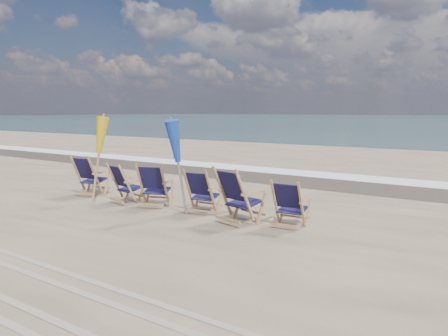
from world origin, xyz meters
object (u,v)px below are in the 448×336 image
object	(u,v)px
beach_chair_2	(164,186)
umbrella_yellow	(96,139)
beach_chair_0	(95,176)
beach_chair_3	(210,192)
beach_chair_5	(301,206)
beach_chair_1	(127,185)
umbrella_blue	(179,144)
beach_chair_4	(245,198)

from	to	relation	value
beach_chair_2	umbrella_yellow	distance (m)	2.02
beach_chair_0	beach_chair_3	bearing A→B (deg)	175.13
beach_chair_3	umbrella_yellow	world-z (taller)	umbrella_yellow
beach_chair_3	beach_chair_5	distance (m)	2.03
beach_chair_2	umbrella_yellow	xyz separation A→B (m)	(-1.72, -0.40, 0.99)
beach_chair_1	beach_chair_5	world-z (taller)	beach_chair_1
beach_chair_1	beach_chair_3	world-z (taller)	beach_chair_1
beach_chair_5	beach_chair_1	bearing A→B (deg)	-0.17
beach_chair_1	umbrella_blue	size ratio (longest dim) A/B	0.48
beach_chair_0	umbrella_yellow	world-z (taller)	umbrella_yellow
beach_chair_5	umbrella_blue	xyz separation A→B (m)	(-2.50, -0.39, 1.01)
beach_chair_0	beach_chair_1	xyz separation A→B (m)	(1.37, -0.22, -0.05)
beach_chair_1	umbrella_blue	bearing A→B (deg)	-172.03
beach_chair_1	beach_chair_3	distance (m)	2.14
beach_chair_2	beach_chair_5	size ratio (longest dim) A/B	1.11
beach_chair_4	beach_chair_5	bearing A→B (deg)	-143.15
beach_chair_2	umbrella_blue	world-z (taller)	umbrella_blue
beach_chair_0	beach_chair_3	world-z (taller)	beach_chair_0
beach_chair_0	beach_chair_5	size ratio (longest dim) A/B	1.16
umbrella_blue	umbrella_yellow	bearing A→B (deg)	-178.61
beach_chair_1	beach_chair_5	size ratio (longest dim) A/B	1.05
beach_chair_4	umbrella_yellow	xyz separation A→B (m)	(-4.01, -0.05, 0.94)
beach_chair_0	beach_chair_2	size ratio (longest dim) A/B	1.05
beach_chair_5	beach_chair_2	bearing A→B (deg)	-3.32
beach_chair_3	beach_chair_5	xyz separation A→B (m)	(2.03, -0.02, -0.02)
umbrella_yellow	umbrella_blue	world-z (taller)	umbrella_yellow
beach_chair_0	beach_chair_4	xyz separation A→B (m)	(4.58, -0.32, 0.03)
beach_chair_1	beach_chair_2	world-z (taller)	beach_chair_2
beach_chair_2	beach_chair_1	bearing A→B (deg)	-5.22
beach_chair_1	beach_chair_4	xyz separation A→B (m)	(3.21, -0.10, 0.08)
beach_chair_0	umbrella_blue	distance (m)	3.18
umbrella_blue	beach_chair_0	bearing A→B (deg)	174.09
beach_chair_2	umbrella_blue	distance (m)	1.26
beach_chair_3	umbrella_blue	distance (m)	1.17
beach_chair_1	umbrella_yellow	bearing A→B (deg)	22.00
beach_chair_4	umbrella_yellow	distance (m)	4.12
beach_chair_0	beach_chair_1	world-z (taller)	beach_chair_0
beach_chair_4	umbrella_yellow	world-z (taller)	umbrella_yellow
beach_chair_4	umbrella_blue	bearing A→B (deg)	13.40
beach_chair_0	umbrella_yellow	size ratio (longest dim) A/B	0.53
beach_chair_2	beach_chair_0	bearing A→B (deg)	-19.49
beach_chair_5	umbrella_blue	distance (m)	2.72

